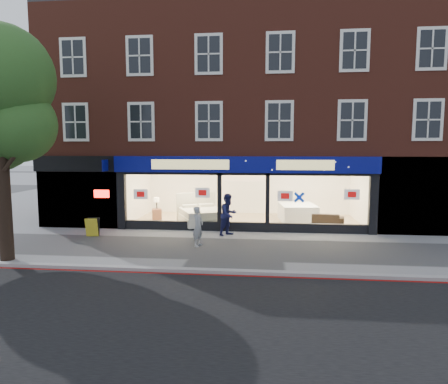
% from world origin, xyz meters
% --- Properties ---
extents(ground, '(120.00, 120.00, 0.00)m').
position_xyz_m(ground, '(0.00, 0.00, 0.00)').
color(ground, gray).
rests_on(ground, ground).
extents(road, '(60.00, 10.00, 0.01)m').
position_xyz_m(road, '(0.00, -8.00, 0.00)').
color(road, black).
rests_on(road, ground).
extents(kerb_line, '(60.00, 0.10, 0.01)m').
position_xyz_m(kerb_line, '(0.00, -3.10, 0.01)').
color(kerb_line, '#8C0A07').
rests_on(kerb_line, ground).
extents(kerb_stone, '(60.00, 0.25, 0.12)m').
position_xyz_m(kerb_stone, '(0.00, -2.90, 0.06)').
color(kerb_stone, gray).
rests_on(kerb_stone, ground).
extents(showroom_floor, '(11.00, 4.50, 0.10)m').
position_xyz_m(showroom_floor, '(0.00, 5.25, 0.05)').
color(showroom_floor, tan).
rests_on(showroom_floor, ground).
extents(building, '(19.00, 8.26, 10.30)m').
position_xyz_m(building, '(-0.02, 6.93, 6.67)').
color(building, maroon).
rests_on(building, ground).
extents(display_bed, '(2.75, 2.95, 1.34)m').
position_xyz_m(display_bed, '(-2.06, 4.33, 0.47)').
color(display_bed, beige).
rests_on(display_bed, showroom_floor).
extents(bedside_table, '(0.57, 0.57, 0.55)m').
position_xyz_m(bedside_table, '(-4.40, 4.87, 0.38)').
color(bedside_table, brown).
rests_on(bedside_table, showroom_floor).
extents(mattress_stack, '(1.87, 2.26, 0.82)m').
position_xyz_m(mattress_stack, '(2.53, 5.29, 0.51)').
color(mattress_stack, silver).
rests_on(mattress_stack, showroom_floor).
extents(sofa, '(1.91, 1.02, 0.53)m').
position_xyz_m(sofa, '(3.70, 4.56, 0.36)').
color(sofa, black).
rests_on(sofa, showroom_floor).
extents(a_board, '(0.54, 0.38, 0.78)m').
position_xyz_m(a_board, '(-6.18, 1.40, 0.39)').
color(a_board, gold).
rests_on(a_board, ground).
extents(pedestrian_grey, '(0.50, 0.62, 1.49)m').
position_xyz_m(pedestrian_grey, '(-1.54, 0.26, 0.75)').
color(pedestrian_grey, '#999CA0').
rests_on(pedestrian_grey, ground).
extents(pedestrian_blue, '(1.06, 1.09, 1.77)m').
position_xyz_m(pedestrian_blue, '(-0.57, 2.19, 0.88)').
color(pedestrian_blue, '#1A1D4B').
rests_on(pedestrian_blue, ground).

